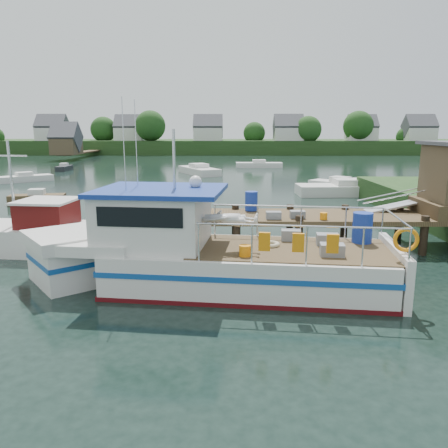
{
  "coord_description": "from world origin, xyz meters",
  "views": [
    {
      "loc": [
        -0.87,
        -18.32,
        4.89
      ],
      "look_at": [
        -1.0,
        -1.5,
        1.3
      ],
      "focal_mm": 35.0,
      "sensor_mm": 36.0,
      "label": 1
    }
  ],
  "objects_px": {
    "lobster_boat": "(202,254)",
    "moored_e": "(64,168)",
    "dock": "(402,195)",
    "moored_far": "(259,165)",
    "moored_b": "(340,185)",
    "work_boat": "(28,234)",
    "moored_rowboat": "(37,199)",
    "moored_a": "(25,178)",
    "moored_c": "(349,189)",
    "moored_d": "(199,170)"
  },
  "relations": [
    {
      "from": "moored_rowboat",
      "to": "moored_b",
      "type": "distance_m",
      "value": 23.65
    },
    {
      "from": "moored_rowboat",
      "to": "moored_d",
      "type": "height_order",
      "value": "moored_d"
    },
    {
      "from": "moored_c",
      "to": "dock",
      "type": "bearing_deg",
      "value": -89.92
    },
    {
      "from": "lobster_boat",
      "to": "moored_a",
      "type": "distance_m",
      "value": 35.13
    },
    {
      "from": "moored_far",
      "to": "dock",
      "type": "bearing_deg",
      "value": -100.12
    },
    {
      "from": "dock",
      "to": "moored_rowboat",
      "type": "height_order",
      "value": "dock"
    },
    {
      "from": "moored_d",
      "to": "lobster_boat",
      "type": "bearing_deg",
      "value": -82.05
    },
    {
      "from": "lobster_boat",
      "to": "moored_far",
      "type": "relative_size",
      "value": 1.95
    },
    {
      "from": "work_boat",
      "to": "moored_b",
      "type": "distance_m",
      "value": 26.19
    },
    {
      "from": "dock",
      "to": "moored_e",
      "type": "relative_size",
      "value": 4.77
    },
    {
      "from": "moored_b",
      "to": "moored_e",
      "type": "relative_size",
      "value": 1.44
    },
    {
      "from": "moored_a",
      "to": "work_boat",
      "type": "bearing_deg",
      "value": -83.98
    },
    {
      "from": "work_boat",
      "to": "moored_far",
      "type": "height_order",
      "value": "work_boat"
    },
    {
      "from": "moored_rowboat",
      "to": "lobster_boat",
      "type": "bearing_deg",
      "value": -32.19
    },
    {
      "from": "dock",
      "to": "moored_d",
      "type": "xyz_separation_m",
      "value": [
        -10.67,
        32.14,
        -1.78
      ]
    },
    {
      "from": "dock",
      "to": "moored_d",
      "type": "distance_m",
      "value": 33.92
    },
    {
      "from": "moored_rowboat",
      "to": "moored_e",
      "type": "xyz_separation_m",
      "value": [
        -7.6,
        25.69,
        -0.03
      ]
    },
    {
      "from": "moored_c",
      "to": "moored_rowboat",
      "type": "bearing_deg",
      "value": -160.92
    },
    {
      "from": "moored_far",
      "to": "moored_b",
      "type": "distance_m",
      "value": 23.88
    },
    {
      "from": "moored_e",
      "to": "dock",
      "type": "bearing_deg",
      "value": -64.32
    },
    {
      "from": "moored_b",
      "to": "dock",
      "type": "bearing_deg",
      "value": -89.14
    },
    {
      "from": "moored_far",
      "to": "moored_a",
      "type": "bearing_deg",
      "value": -158.93
    },
    {
      "from": "lobster_boat",
      "to": "moored_rowboat",
      "type": "distance_m",
      "value": 20.06
    },
    {
      "from": "moored_b",
      "to": "moored_c",
      "type": "distance_m",
      "value": 2.92
    },
    {
      "from": "dock",
      "to": "moored_a",
      "type": "relative_size",
      "value": 3.25
    },
    {
      "from": "dock",
      "to": "moored_d",
      "type": "relative_size",
      "value": 2.19
    },
    {
      "from": "moored_far",
      "to": "moored_b",
      "type": "relative_size",
      "value": 1.26
    },
    {
      "from": "moored_c",
      "to": "moored_far",
      "type": "bearing_deg",
      "value": 108.77
    },
    {
      "from": "moored_a",
      "to": "lobster_boat",
      "type": "bearing_deg",
      "value": -75.74
    },
    {
      "from": "work_boat",
      "to": "moored_rowboat",
      "type": "relative_size",
      "value": 2.31
    },
    {
      "from": "dock",
      "to": "moored_d",
      "type": "height_order",
      "value": "dock"
    },
    {
      "from": "work_boat",
      "to": "moored_rowboat",
      "type": "bearing_deg",
      "value": 116.78
    },
    {
      "from": "lobster_boat",
      "to": "moored_e",
      "type": "xyz_separation_m",
      "value": [
        -19.74,
        41.64,
        -0.71
      ]
    },
    {
      "from": "work_boat",
      "to": "moored_b",
      "type": "bearing_deg",
      "value": 52.4
    },
    {
      "from": "dock",
      "to": "moored_a",
      "type": "bearing_deg",
      "value": 138.22
    },
    {
      "from": "moored_c",
      "to": "moored_e",
      "type": "relative_size",
      "value": 2.32
    },
    {
      "from": "moored_far",
      "to": "moored_a",
      "type": "distance_m",
      "value": 29.81
    },
    {
      "from": "moored_far",
      "to": "moored_rowboat",
      "type": "bearing_deg",
      "value": -133.65
    },
    {
      "from": "moored_b",
      "to": "moored_rowboat",
      "type": "bearing_deg",
      "value": -154.27
    },
    {
      "from": "moored_far",
      "to": "moored_b",
      "type": "height_order",
      "value": "moored_b"
    },
    {
      "from": "moored_e",
      "to": "moored_c",
      "type": "bearing_deg",
      "value": -46.83
    },
    {
      "from": "lobster_boat",
      "to": "moored_rowboat",
      "type": "xyz_separation_m",
      "value": [
        -12.14,
        15.95,
        -0.68
      ]
    },
    {
      "from": "moored_rowboat",
      "to": "moored_c",
      "type": "xyz_separation_m",
      "value": [
        22.4,
        4.51,
        0.08
      ]
    },
    {
      "from": "dock",
      "to": "moored_c",
      "type": "distance_m",
      "value": 15.73
    },
    {
      "from": "lobster_boat",
      "to": "moored_c",
      "type": "bearing_deg",
      "value": 69.94
    },
    {
      "from": "moored_far",
      "to": "moored_d",
      "type": "height_order",
      "value": "moored_d"
    },
    {
      "from": "moored_b",
      "to": "moored_e",
      "type": "bearing_deg",
      "value": 156.14
    },
    {
      "from": "moored_rowboat",
      "to": "moored_a",
      "type": "relative_size",
      "value": 0.73
    },
    {
      "from": "moored_far",
      "to": "moored_e",
      "type": "xyz_separation_m",
      "value": [
        -24.87,
        -5.05,
        -0.04
      ]
    },
    {
      "from": "lobster_boat",
      "to": "moored_e",
      "type": "bearing_deg",
      "value": 121.94
    }
  ]
}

